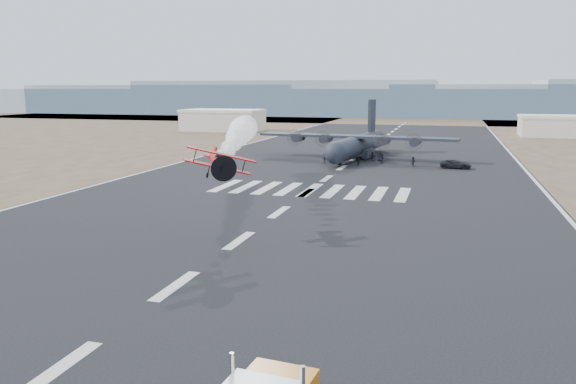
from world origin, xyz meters
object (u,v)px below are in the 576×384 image
at_px(crew_c, 325,158).
at_px(crew_g, 349,156).
at_px(crew_b, 413,162).
at_px(crew_f, 372,157).
at_px(transport_aircraft, 358,143).
at_px(hangar_left, 223,120).
at_px(crew_e, 380,156).
at_px(hangar_right, 558,126).
at_px(aerobatic_biplane, 218,162).
at_px(support_vehicle, 456,164).
at_px(crew_a, 365,157).
at_px(crew_h, 382,159).
at_px(crew_d, 358,160).

height_order(crew_c, crew_g, crew_g).
height_order(crew_b, crew_f, crew_f).
relative_size(crew_c, crew_f, 1.04).
bearing_deg(transport_aircraft, hangar_left, 138.04).
xyz_separation_m(transport_aircraft, crew_b, (11.05, -9.25, -1.99)).
height_order(crew_f, crew_g, crew_g).
xyz_separation_m(crew_f, crew_g, (-4.30, -0.48, 0.07)).
bearing_deg(crew_g, crew_e, 16.28).
relative_size(crew_e, crew_f, 1.02).
height_order(hangar_right, crew_b, hangar_right).
xyz_separation_m(aerobatic_biplane, support_vehicle, (20.27, 52.88, -6.25)).
distance_m(aerobatic_biplane, support_vehicle, 56.97).
xyz_separation_m(crew_a, crew_g, (-3.19, 0.76, 0.13)).
height_order(hangar_right, crew_f, hangar_right).
bearing_deg(crew_g, hangar_right, 60.18).
height_order(hangar_right, support_vehicle, hangar_right).
bearing_deg(crew_b, crew_h, 1.66).
xyz_separation_m(transport_aircraft, crew_h, (5.45, -6.82, -1.95)).
bearing_deg(crew_b, crew_d, 33.12).
distance_m(crew_a, crew_e, 3.04).
bearing_deg(hangar_left, crew_h, -48.59).
xyz_separation_m(crew_b, crew_h, (-5.60, 2.42, 0.04)).
relative_size(support_vehicle, crew_b, 3.02).
relative_size(crew_d, crew_f, 1.04).
bearing_deg(hangar_right, crew_b, -115.35).
relative_size(crew_a, crew_f, 0.94).
bearing_deg(support_vehicle, aerobatic_biplane, 164.61).
bearing_deg(aerobatic_biplane, hangar_right, 52.32).
xyz_separation_m(hangar_left, crew_a, (54.67, -64.20, -2.59)).
bearing_deg(crew_c, crew_h, -140.33).
distance_m(hangar_right, crew_d, 86.27).
bearing_deg(crew_d, hangar_right, 104.51).
relative_size(crew_d, crew_h, 1.03).
bearing_deg(crew_d, support_vehicle, 48.16).
distance_m(aerobatic_biplane, transport_aircraft, 62.71).
bearing_deg(support_vehicle, crew_d, 98.71).
height_order(support_vehicle, crew_h, crew_h).
relative_size(hangar_left, crew_c, 13.44).
bearing_deg(aerobatic_biplane, crew_g, 71.80).
bearing_deg(transport_aircraft, crew_h, -45.08).
height_order(hangar_left, transport_aircraft, transport_aircraft).
xyz_separation_m(hangar_right, crew_c, (-50.06, -72.85, -2.10)).
distance_m(hangar_left, aerobatic_biplane, 131.31).
xyz_separation_m(hangar_left, transport_aircraft, (52.37, -58.74, -0.58)).
distance_m(crew_f, crew_h, 3.31).
distance_m(crew_d, crew_e, 7.58).
height_order(aerobatic_biplane, crew_d, aerobatic_biplane).
height_order(crew_c, crew_f, crew_c).
bearing_deg(crew_b, aerobatic_biplane, 101.13).
xyz_separation_m(support_vehicle, crew_a, (-15.82, 4.21, 0.11)).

